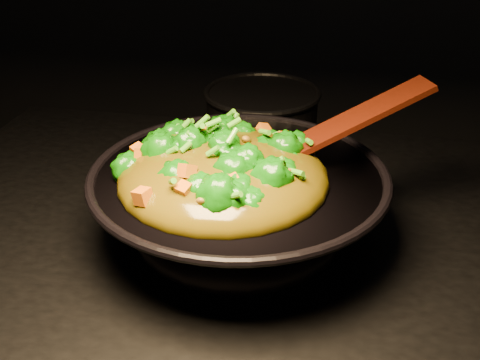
# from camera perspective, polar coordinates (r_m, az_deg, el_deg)

# --- Properties ---
(wok) EXTENTS (0.57, 0.57, 0.13)m
(wok) POSITION_cam_1_polar(r_m,az_deg,el_deg) (0.96, -0.11, -2.82)
(wok) COLOR black
(wok) RESTS_ON stovetop
(stir_fry) EXTENTS (0.37, 0.37, 0.11)m
(stir_fry) POSITION_cam_1_polar(r_m,az_deg,el_deg) (0.88, -1.64, 3.03)
(stir_fry) COLOR #126607
(stir_fry) RESTS_ON wok
(spatula) EXTENTS (0.32, 0.19, 0.14)m
(spatula) POSITION_cam_1_polar(r_m,az_deg,el_deg) (0.94, 8.38, 4.52)
(spatula) COLOR #3C1108
(spatula) RESTS_ON wok
(back_pot) EXTENTS (0.25, 0.25, 0.13)m
(back_pot) POSITION_cam_1_polar(r_m,az_deg,el_deg) (1.27, 2.06, 5.73)
(back_pot) COLOR black
(back_pot) RESTS_ON stovetop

